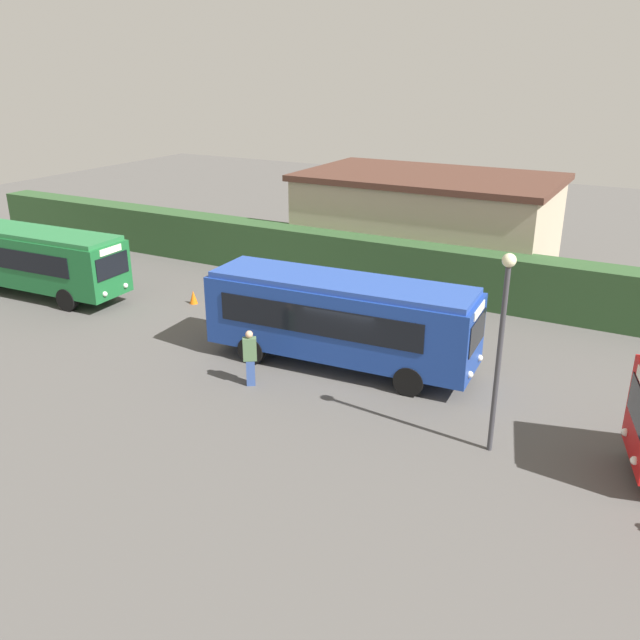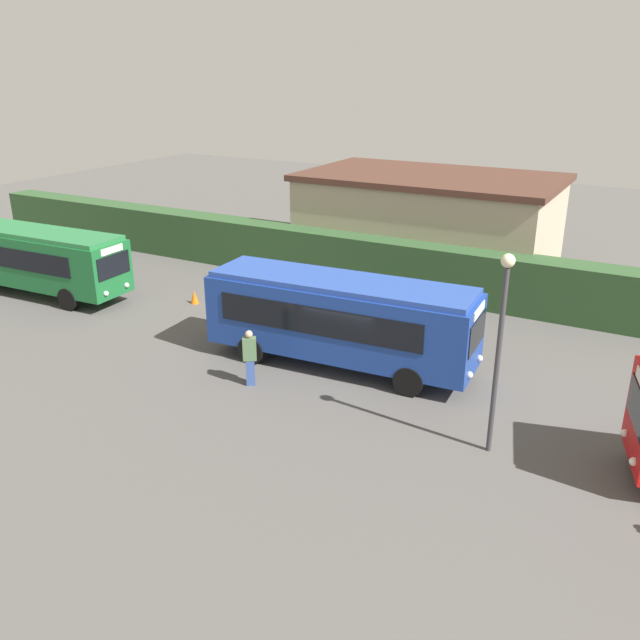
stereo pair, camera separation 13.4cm
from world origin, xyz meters
name	(u,v)px [view 2 (the right image)]	position (x,y,z in m)	size (l,w,h in m)	color
ground_plane	(350,371)	(0.00, 0.00, 0.00)	(87.69, 87.69, 0.00)	#514F4C
bus_green	(36,257)	(-16.28, 0.49, 1.75)	(9.51, 2.74, 3.03)	#19602D
bus_blue	(340,317)	(-0.53, 0.26, 1.83)	(9.63, 3.11, 3.18)	navy
person_left	(250,356)	(-2.42, -2.52, 1.03)	(0.51, 0.47, 1.93)	#334C8C
hedge_row	(439,272)	(0.00, 8.88, 1.20)	(55.85, 1.54, 2.40)	#2D4E29
depot_building	(429,222)	(-2.12, 13.07, 2.43)	(12.53, 7.62, 4.84)	tan
traffic_cone	(194,297)	(-9.18, 2.90, 0.30)	(0.36, 0.36, 0.60)	orange
lamppost	(500,333)	(5.61, -2.67, 3.50)	(0.36, 0.36, 5.61)	#38383D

